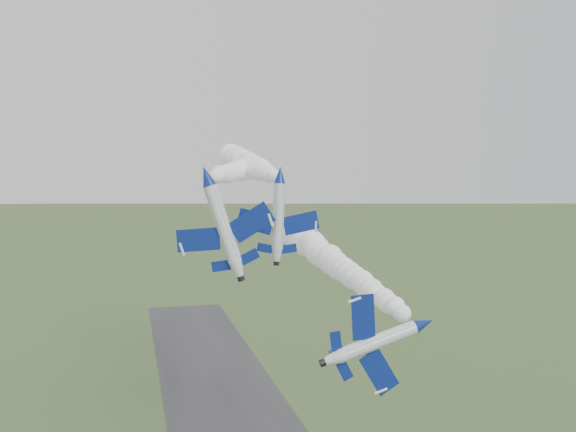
# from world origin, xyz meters

# --- Properties ---
(jet_lead) EXTENTS (3.67, 11.44, 9.08)m
(jet_lead) POSITION_xyz_m (8.41, -5.70, 31.27)
(jet_lead) COLOR silver
(smoke_trail_jet_lead) EXTENTS (5.04, 56.91, 4.68)m
(smoke_trail_jet_lead) POSITION_xyz_m (9.27, 25.49, 33.23)
(smoke_trail_jet_lead) COLOR white
(jet_pair_left) EXTENTS (11.63, 14.18, 4.69)m
(jet_pair_left) POSITION_xyz_m (-9.01, 16.68, 44.89)
(jet_pair_left) COLOR silver
(smoke_trail_jet_pair_left) EXTENTS (21.36, 54.89, 4.50)m
(smoke_trail_jet_pair_left) POSITION_xyz_m (0.47, 47.50, 45.78)
(smoke_trail_jet_pair_left) COLOR white
(jet_pair_right) EXTENTS (10.20, 12.26, 3.04)m
(jet_pair_right) POSITION_xyz_m (0.11, 17.20, 45.05)
(jet_pair_right) COLOR silver
(smoke_trail_jet_pair_right) EXTENTS (8.77, 75.37, 5.88)m
(smoke_trail_jet_pair_right) POSITION_xyz_m (3.19, 57.22, 47.02)
(smoke_trail_jet_pair_right) COLOR white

